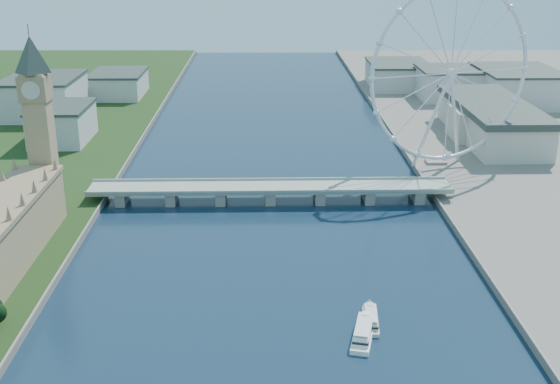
{
  "coord_description": "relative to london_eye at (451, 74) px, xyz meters",
  "views": [
    {
      "loc": [
        -3.3,
        -102.9,
        150.28
      ],
      "look_at": [
        3.85,
        210.0,
        37.95
      ],
      "focal_mm": 45.0,
      "sensor_mm": 36.0,
      "label": 1
    }
  ],
  "objects": [
    {
      "name": "big_ben",
      "position": [
        -247.98,
        -77.08,
        -0.95
      ],
      "size": [
        20.02,
        20.02,
        110.0
      ],
      "color": "tan",
      "rests_on": "ground"
    },
    {
      "name": "westminster_bridge",
      "position": [
        -119.98,
        -55.08,
        -60.89
      ],
      "size": [
        220.0,
        22.0,
        9.5
      ],
      "color": "gray",
      "rests_on": "ground"
    },
    {
      "name": "london_eye",
      "position": [
        0.0,
        0.0,
        0.0
      ],
      "size": [
        113.6,
        39.12,
        124.3
      ],
      "color": "silver",
      "rests_on": "ground"
    },
    {
      "name": "county_hall",
      "position": [
        55.02,
        74.92,
        -67.52
      ],
      "size": [
        54.0,
        144.0,
        35.0
      ],
      "primitive_type": null,
      "color": "beige",
      "rests_on": "ground"
    },
    {
      "name": "city_skyline",
      "position": [
        -80.75,
        205.0,
        -50.56
      ],
      "size": [
        505.0,
        280.0,
        32.0
      ],
      "color": "beige",
      "rests_on": "ground"
    },
    {
      "name": "tour_boat_near",
      "position": [
        -84.29,
        -213.45,
        -67.52
      ],
      "size": [
        14.89,
        31.42,
        6.73
      ],
      "primitive_type": null,
      "rotation": [
        0.0,
        0.0,
        -0.24
      ],
      "color": "white",
      "rests_on": "ground"
    },
    {
      "name": "tour_boat_far",
      "position": [
        -79.65,
        -202.58,
        -67.52
      ],
      "size": [
        8.85,
        26.12,
        5.62
      ],
      "primitive_type": null,
      "rotation": [
        0.0,
        0.0,
        -0.09
      ],
      "color": "beige",
      "rests_on": "ground"
    }
  ]
}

